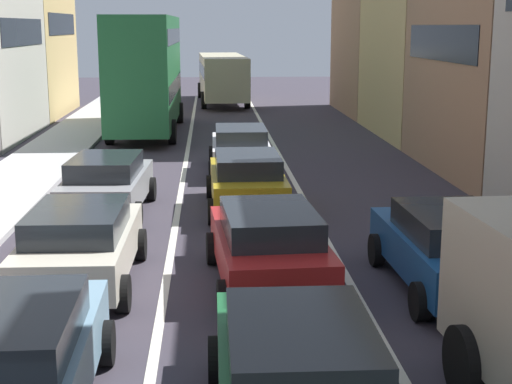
{
  "coord_description": "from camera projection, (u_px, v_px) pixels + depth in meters",
  "views": [
    {
      "loc": [
        -0.86,
        -2.08,
        4.66
      ],
      "look_at": [
        0.0,
        12.0,
        1.6
      ],
      "focal_mm": 53.93,
      "sensor_mm": 36.0,
      "label": 1
    }
  ],
  "objects": [
    {
      "name": "lane_stripe_right",
      "position": [
        297.0,
        187.0,
        22.67
      ],
      "size": [
        0.16,
        60.0,
        0.01
      ],
      "primitive_type": "cube",
      "color": "silver",
      "rests_on": "ground"
    },
    {
      "name": "sedan_centre_lane_fifth",
      "position": [
        241.0,
        148.0,
        24.77
      ],
      "size": [
        2.08,
        4.31,
        1.49
      ],
      "rotation": [
        0.0,
        0.0,
        1.57
      ],
      "color": "silver",
      "rests_on": "ground"
    },
    {
      "name": "coupe_centre_lane_fourth",
      "position": [
        247.0,
        180.0,
        19.64
      ],
      "size": [
        2.11,
        4.32,
        1.49
      ],
      "rotation": [
        0.0,
        0.0,
        1.58
      ],
      "color": "#B29319",
      "rests_on": "ground"
    },
    {
      "name": "sedan_centre_lane_second",
      "position": [
        299.0,
        376.0,
        8.65
      ],
      "size": [
        2.07,
        4.3,
        1.49
      ],
      "rotation": [
        0.0,
        0.0,
        1.57
      ],
      "color": "#19592D",
      "rests_on": "ground"
    },
    {
      "name": "bus_far_queue_secondary",
      "position": [
        222.0,
        74.0,
        46.79
      ],
      "size": [
        3.11,
        10.59,
        2.9
      ],
      "rotation": [
        0.0,
        0.0,
        1.61
      ],
      "color": "#BFB793",
      "rests_on": "ground"
    },
    {
      "name": "sidewalk_left",
      "position": [
        8.0,
        188.0,
        22.16
      ],
      "size": [
        2.6,
        64.0,
        0.14
      ],
      "primitive_type": "cube",
      "color": "#AFAFAF",
      "rests_on": "ground"
    },
    {
      "name": "sedan_right_lane_behind_truck",
      "position": [
        448.0,
        247.0,
        13.7
      ],
      "size": [
        2.15,
        4.34,
        1.49
      ],
      "rotation": [
        0.0,
        0.0,
        1.6
      ],
      "color": "#194C8C",
      "rests_on": "ground"
    },
    {
      "name": "bus_mid_queue_primary",
      "position": [
        146.0,
        69.0,
        33.3
      ],
      "size": [
        2.87,
        10.52,
        5.06
      ],
      "rotation": [
        0.0,
        0.0,
        1.56
      ],
      "color": "#1E6033",
      "rests_on": "ground"
    },
    {
      "name": "lane_stripe_left",
      "position": [
        181.0,
        188.0,
        22.47
      ],
      "size": [
        0.16,
        60.0,
        0.01
      ],
      "primitive_type": "cube",
      "color": "silver",
      "rests_on": "ground"
    },
    {
      "name": "hatchback_centre_lane_third",
      "position": [
        269.0,
        245.0,
        13.83
      ],
      "size": [
        2.28,
        4.4,
        1.49
      ],
      "rotation": [
        0.0,
        0.0,
        1.63
      ],
      "color": "#A51E1E",
      "rests_on": "ground"
    },
    {
      "name": "wagon_left_lane_second",
      "position": [
        11.0,
        359.0,
        9.08
      ],
      "size": [
        2.12,
        4.33,
        1.49
      ],
      "rotation": [
        0.0,
        0.0,
        1.59
      ],
      "color": "#759EB7",
      "rests_on": "ground"
    },
    {
      "name": "sedan_left_lane_fourth",
      "position": [
        107.0,
        183.0,
        19.26
      ],
      "size": [
        2.22,
        4.38,
        1.49
      ],
      "rotation": [
        0.0,
        0.0,
        1.53
      ],
      "color": "gray",
      "rests_on": "ground"
    },
    {
      "name": "sedan_left_lane_third",
      "position": [
        80.0,
        243.0,
        13.93
      ],
      "size": [
        2.1,
        4.32,
        1.49
      ],
      "rotation": [
        0.0,
        0.0,
        1.56
      ],
      "color": "beige",
      "rests_on": "ground"
    }
  ]
}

